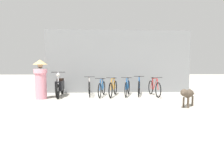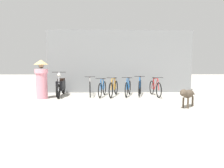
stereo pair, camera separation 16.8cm
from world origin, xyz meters
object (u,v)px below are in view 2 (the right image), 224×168
(bicycle_4, at_px, (140,87))
(person_in_robes, at_px, (42,78))
(stray_dog, at_px, (188,94))
(bicycle_5, at_px, (155,88))
(bicycle_0, at_px, (90,88))
(bicycle_1, at_px, (102,89))
(bicycle_2, at_px, (114,88))
(motorcycle, at_px, (61,86))
(bicycle_3, at_px, (128,88))

(bicycle_4, bearing_deg, person_in_robes, -65.79)
(stray_dog, bearing_deg, person_in_robes, -64.48)
(bicycle_4, distance_m, bicycle_5, 0.70)
(bicycle_0, bearing_deg, bicycle_5, 79.88)
(bicycle_4, bearing_deg, bicycle_1, -70.21)
(bicycle_5, bearing_deg, bicycle_2, -92.89)
(bicycle_0, relative_size, bicycle_2, 1.02)
(bicycle_0, relative_size, motorcycle, 0.87)
(bicycle_3, xyz_separation_m, stray_dog, (1.65, -2.48, 0.07))
(bicycle_5, bearing_deg, stray_dog, 7.83)
(bicycle_1, bearing_deg, bicycle_3, 104.84)
(bicycle_2, height_order, bicycle_4, bicycle_4)
(bicycle_0, height_order, bicycle_4, bicycle_4)
(bicycle_2, relative_size, bicycle_5, 0.97)
(bicycle_4, bearing_deg, motorcycle, -74.96)
(bicycle_1, xyz_separation_m, bicycle_3, (1.19, 0.10, 0.01))
(bicycle_0, bearing_deg, bicycle_4, 83.87)
(bicycle_4, bearing_deg, bicycle_3, -66.76)
(bicycle_4, bearing_deg, bicycle_0, -76.34)
(bicycle_1, distance_m, bicycle_2, 0.52)
(bicycle_5, height_order, stray_dog, bicycle_5)
(stray_dog, relative_size, person_in_robes, 0.57)
(stray_dog, bearing_deg, bicycle_3, -102.55)
(motorcycle, distance_m, stray_dog, 5.35)
(bicycle_0, distance_m, bicycle_4, 2.34)
(bicycle_0, bearing_deg, motorcycle, -92.33)
(bicycle_5, bearing_deg, bicycle_3, -97.17)
(bicycle_1, bearing_deg, person_in_robes, -66.05)
(motorcycle, xyz_separation_m, stray_dog, (4.75, -2.47, -0.02))
(bicycle_5, bearing_deg, bicycle_0, -95.90)
(bicycle_1, relative_size, bicycle_4, 0.98)
(bicycle_3, bearing_deg, bicycle_5, 99.68)
(bicycle_5, distance_m, person_in_robes, 4.99)
(bicycle_1, distance_m, bicycle_5, 2.42)
(motorcycle, height_order, stray_dog, motorcycle)
(bicycle_2, relative_size, stray_dog, 1.82)
(bicycle_2, distance_m, person_in_robes, 3.13)
(bicycle_0, xyz_separation_m, stray_dog, (3.43, -2.57, 0.06))
(bicycle_5, bearing_deg, bicycle_4, -109.43)
(bicycle_3, height_order, stray_dog, bicycle_3)
(bicycle_1, relative_size, bicycle_2, 0.95)
(bicycle_2, xyz_separation_m, person_in_robes, (-3.02, -0.63, 0.52))
(bicycle_0, relative_size, person_in_robes, 1.06)
(bicycle_0, distance_m, bicycle_2, 1.12)
(motorcycle, bearing_deg, person_in_robes, -45.46)
(bicycle_0, xyz_separation_m, bicycle_3, (1.77, -0.09, -0.01))
(bicycle_1, xyz_separation_m, bicycle_4, (1.75, 0.20, 0.03))
(bicycle_3, height_order, person_in_robes, person_in_robes)
(bicycle_2, bearing_deg, motorcycle, -77.09)
(bicycle_0, relative_size, bicycle_4, 1.06)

